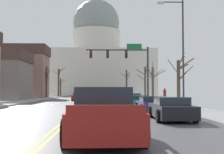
% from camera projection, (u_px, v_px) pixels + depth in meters
% --- Properties ---
extents(ground, '(20.00, 180.00, 0.20)m').
position_uv_depth(ground, '(80.00, 109.00, 25.80)').
color(ground, '#47474C').
extents(signal_gantry, '(7.91, 0.41, 7.27)m').
position_uv_depth(signal_gantry, '(126.00, 60.00, 38.92)').
color(signal_gantry, '#28282D').
rests_on(signal_gantry, ground).
extents(street_lamp_right, '(2.11, 0.24, 8.54)m').
position_uv_depth(street_lamp_right, '(180.00, 45.00, 24.40)').
color(street_lamp_right, '#333338').
rests_on(street_lamp_right, ground).
extents(capitol_building, '(35.98, 22.00, 33.13)m').
position_uv_depth(capitol_building, '(96.00, 59.00, 99.56)').
color(capitol_building, beige).
rests_on(capitol_building, ground).
extents(sedan_near_00, '(2.02, 4.33, 1.21)m').
position_uv_depth(sedan_near_00, '(133.00, 99.00, 35.09)').
color(sedan_near_00, '#9EA3A8').
rests_on(sedan_near_00, ground).
extents(sedan_near_01, '(2.01, 4.37, 1.11)m').
position_uv_depth(sedan_near_01, '(138.00, 102.00, 28.03)').
color(sedan_near_01, '#1E7247').
rests_on(sedan_near_01, ground).
extents(sedan_near_02, '(2.06, 4.31, 1.15)m').
position_uv_depth(sedan_near_02, '(152.00, 104.00, 21.95)').
color(sedan_near_02, navy).
rests_on(sedan_near_02, ground).
extents(sedan_near_03, '(2.07, 4.66, 1.21)m').
position_uv_depth(sedan_near_03, '(171.00, 109.00, 16.30)').
color(sedan_near_03, black).
rests_on(sedan_near_03, ground).
extents(pickup_truck_near_04, '(2.42, 5.81, 1.67)m').
position_uv_depth(pickup_truck_near_04, '(103.00, 115.00, 10.26)').
color(pickup_truck_near_04, maroon).
rests_on(pickup_truck_near_04, ground).
extents(sedan_oncoming_00, '(2.16, 4.51, 1.25)m').
position_uv_depth(sedan_oncoming_00, '(79.00, 97.00, 46.00)').
color(sedan_oncoming_00, '#B71414').
rests_on(sedan_oncoming_00, ground).
extents(sedan_oncoming_01, '(2.21, 4.53, 1.19)m').
position_uv_depth(sedan_oncoming_01, '(83.00, 95.00, 59.76)').
color(sedan_oncoming_01, navy).
rests_on(sedan_oncoming_01, ground).
extents(flank_building_01, '(14.38, 7.21, 10.28)m').
position_uv_depth(flank_building_01, '(11.00, 72.00, 60.89)').
color(flank_building_01, '#8C6656').
rests_on(flank_building_01, ground).
extents(bare_tree_00, '(2.48, 1.77, 6.50)m').
position_uv_depth(bare_tree_00, '(127.00, 82.00, 78.07)').
color(bare_tree_00, '#423328').
rests_on(bare_tree_00, ground).
extents(bare_tree_01, '(2.05, 2.53, 6.67)m').
position_uv_depth(bare_tree_01, '(47.00, 80.00, 60.11)').
color(bare_tree_01, '#423328').
rests_on(bare_tree_01, ground).
extents(bare_tree_02, '(2.40, 1.78, 4.91)m').
position_uv_depth(bare_tree_02, '(179.00, 81.00, 28.18)').
color(bare_tree_02, '#4C3D2D').
rests_on(bare_tree_02, ground).
extents(bare_tree_03, '(2.77, 2.54, 6.69)m').
position_uv_depth(bare_tree_03, '(59.00, 82.00, 70.83)').
color(bare_tree_03, '#423328').
rests_on(bare_tree_03, ground).
extents(bare_tree_04, '(2.12, 1.15, 6.34)m').
position_uv_depth(bare_tree_04, '(145.00, 82.00, 50.02)').
color(bare_tree_04, brown).
rests_on(bare_tree_04, ground).
extents(bare_tree_05, '(2.12, 2.16, 4.33)m').
position_uv_depth(bare_tree_05, '(61.00, 87.00, 79.26)').
color(bare_tree_05, '#423328').
rests_on(bare_tree_05, ground).
extents(bare_tree_06, '(2.81, 2.43, 5.34)m').
position_uv_depth(bare_tree_06, '(153.00, 82.00, 42.02)').
color(bare_tree_06, brown).
rests_on(bare_tree_06, ground).
extents(pedestrian_00, '(0.35, 0.34, 1.68)m').
position_uv_depth(pedestrian_00, '(165.00, 94.00, 35.88)').
color(pedestrian_00, '#33333D').
rests_on(pedestrian_00, ground).
extents(bicycle_parked, '(0.12, 1.77, 0.85)m').
position_uv_depth(bicycle_parked, '(184.00, 105.00, 23.08)').
color(bicycle_parked, black).
rests_on(bicycle_parked, ground).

